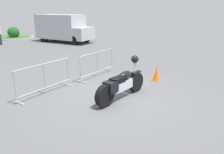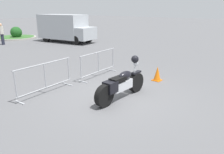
# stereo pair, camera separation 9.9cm
# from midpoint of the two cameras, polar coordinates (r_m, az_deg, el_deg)

# --- Properties ---
(ground_plane) EXTENTS (120.00, 120.00, 0.00)m
(ground_plane) POSITION_cam_midpoint_polar(r_m,az_deg,el_deg) (7.41, 0.90, -4.89)
(ground_plane) COLOR #5B5B5E
(motorcycle) EXTENTS (2.33, 0.34, 1.32)m
(motorcycle) POSITION_cam_midpoint_polar(r_m,az_deg,el_deg) (7.04, 2.12, -1.78)
(motorcycle) COLOR black
(motorcycle) RESTS_ON ground
(crowd_barrier_near) EXTENTS (2.29, 0.63, 1.07)m
(crowd_barrier_near) POSITION_cam_midpoint_polar(r_m,az_deg,el_deg) (7.78, -17.50, -0.28)
(crowd_barrier_near) COLOR #9EA0A5
(crowd_barrier_near) RESTS_ON ground
(crowd_barrier_far) EXTENTS (2.29, 0.63, 1.07)m
(crowd_barrier_far) POSITION_cam_midpoint_polar(r_m,az_deg,el_deg) (9.40, -4.06, 3.52)
(crowd_barrier_far) COLOR #9EA0A5
(crowd_barrier_far) RESTS_ON ground
(delivery_van) EXTENTS (2.76, 5.26, 2.31)m
(delivery_van) POSITION_cam_midpoint_polar(r_m,az_deg,el_deg) (19.65, -12.91, 12.50)
(delivery_van) COLOR #B2B7BC
(delivery_van) RESTS_ON ground
(planter_island) EXTENTS (3.95, 3.95, 1.13)m
(planter_island) POSITION_cam_midpoint_polar(r_m,az_deg,el_deg) (23.52, -24.59, 9.86)
(planter_island) COLOR #ADA89E
(planter_island) RESTS_ON ground
(traffic_cone) EXTENTS (0.34, 0.34, 0.59)m
(traffic_cone) POSITION_cam_midpoint_polar(r_m,az_deg,el_deg) (9.05, 11.28, 0.90)
(traffic_cone) COLOR orange
(traffic_cone) RESTS_ON ground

